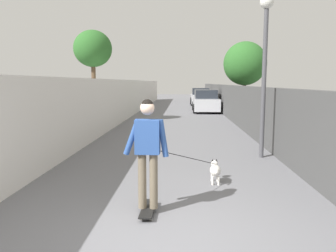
% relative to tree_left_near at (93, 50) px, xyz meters
% --- Properties ---
extents(ground_plane, '(80.00, 80.00, 0.00)m').
position_rel_tree_left_near_xyz_m(ground_plane, '(1.00, -4.28, -3.70)').
color(ground_plane, slate).
extents(wall_left, '(48.00, 0.30, 2.19)m').
position_rel_tree_left_near_xyz_m(wall_left, '(-1.00, -1.28, -2.60)').
color(wall_left, silver).
rests_on(wall_left, ground).
extents(fence_right, '(48.00, 0.30, 1.90)m').
position_rel_tree_left_near_xyz_m(fence_right, '(-1.00, -7.29, -2.75)').
color(fence_right, '#4C4C4C').
rests_on(fence_right, ground).
extents(tree_left_near, '(1.92, 1.92, 4.67)m').
position_rel_tree_left_near_xyz_m(tree_left_near, '(0.00, 0.00, 0.00)').
color(tree_left_near, brown).
rests_on(tree_left_near, ground).
extents(tree_right_mid, '(2.88, 2.88, 4.78)m').
position_rel_tree_left_near_xyz_m(tree_right_mid, '(6.00, -8.71, -0.40)').
color(tree_right_mid, '#473523').
rests_on(tree_right_mid, ground).
extents(lamp_post, '(0.36, 0.36, 4.32)m').
position_rel_tree_left_near_xyz_m(lamp_post, '(-7.78, -6.74, -0.74)').
color(lamp_post, '#4C4C51').
rests_on(lamp_post, ground).
extents(skateboard, '(0.80, 0.22, 0.08)m').
position_rel_tree_left_near_xyz_m(skateboard, '(-11.85, -4.03, -3.63)').
color(skateboard, black).
rests_on(skateboard, ground).
extents(person_skateboarder, '(0.23, 0.71, 1.72)m').
position_rel_tree_left_near_xyz_m(person_skateboarder, '(-11.85, -4.03, -2.60)').
color(person_skateboarder, '#726651').
rests_on(person_skateboarder, skateboard).
extents(dog, '(1.99, 1.33, 1.06)m').
position_rel_tree_left_near_xyz_m(dog, '(-10.19, -5.24, -3.43)').
color(dog, white).
rests_on(dog, ground).
extents(car_near, '(4.11, 1.80, 1.54)m').
position_rel_tree_left_near_xyz_m(car_near, '(6.53, -6.14, -2.99)').
color(car_near, silver).
rests_on(car_near, ground).
extents(car_far, '(3.83, 1.80, 1.54)m').
position_rel_tree_left_near_xyz_m(car_far, '(13.86, -6.14, -2.99)').
color(car_far, silver).
rests_on(car_far, ground).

